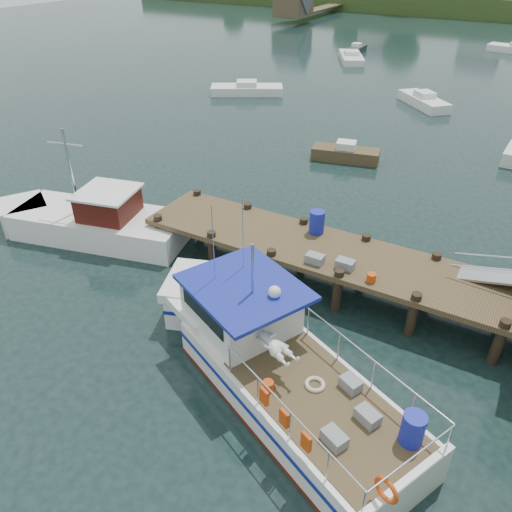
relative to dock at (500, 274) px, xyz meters
The scene contains 9 objects.
ground_plane 6.89m from the dock, behind, with size 160.00×160.00×0.00m, color black.
dock is the anchor object (origin of this frame).
lobster_boat 7.36m from the dock, 134.21° to the right, with size 9.82×6.30×4.93m.
work_boat 15.44m from the dock, behind, with size 8.75×4.35×4.59m.
moored_rowboat 14.75m from the dock, 128.73° to the left, with size 3.88×2.03×1.08m.
moored_a 29.44m from the dock, 135.70° to the left, with size 5.83×4.46×1.04m.
moored_b 25.59m from the dock, 108.31° to the left, with size 4.55×4.56×1.06m.
moored_d 40.82m from the dock, 116.68° to the left, with size 4.44×6.11×0.99m.
moored_e 44.90m from the dock, 115.44° to the left, with size 1.35×3.65×1.00m.
Camera 1 is at (6.27, -14.13, 10.71)m, focal length 35.00 mm.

